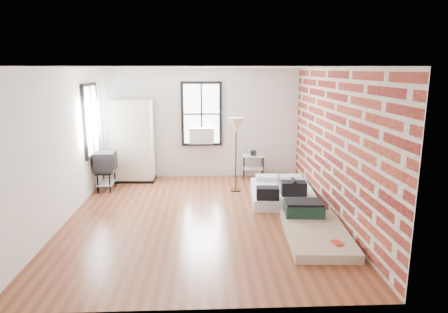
{
  "coord_description": "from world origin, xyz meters",
  "views": [
    {
      "loc": [
        0.13,
        -7.21,
        2.77
      ],
      "look_at": [
        0.46,
        0.3,
        1.12
      ],
      "focal_mm": 32.0,
      "sensor_mm": 36.0,
      "label": 1
    }
  ],
  "objects_px": {
    "wardrobe": "(133,141)",
    "tv_stand": "(106,163)",
    "mattress_main": "(282,192)",
    "mattress_bare": "(313,227)",
    "side_table": "(253,160)",
    "floor_lamp": "(236,129)"
  },
  "relations": [
    {
      "from": "wardrobe",
      "to": "tv_stand",
      "type": "xyz_separation_m",
      "value": [
        -0.5,
        -0.78,
        -0.37
      ]
    },
    {
      "from": "mattress_main",
      "to": "tv_stand",
      "type": "relative_size",
      "value": 2.04
    },
    {
      "from": "mattress_bare",
      "to": "tv_stand",
      "type": "relative_size",
      "value": 2.16
    },
    {
      "from": "mattress_main",
      "to": "side_table",
      "type": "height_order",
      "value": "side_table"
    },
    {
      "from": "side_table",
      "to": "tv_stand",
      "type": "xyz_separation_m",
      "value": [
        -3.53,
        -0.85,
        0.15
      ]
    },
    {
      "from": "tv_stand",
      "to": "mattress_main",
      "type": "bearing_deg",
      "value": -12.84
    },
    {
      "from": "mattress_main",
      "to": "mattress_bare",
      "type": "height_order",
      "value": "mattress_main"
    },
    {
      "from": "mattress_bare",
      "to": "tv_stand",
      "type": "height_order",
      "value": "tv_stand"
    },
    {
      "from": "side_table",
      "to": "floor_lamp",
      "type": "xyz_separation_m",
      "value": [
        -0.53,
        -1.05,
        0.97
      ]
    },
    {
      "from": "mattress_bare",
      "to": "floor_lamp",
      "type": "bearing_deg",
      "value": 117.78
    },
    {
      "from": "mattress_main",
      "to": "wardrobe",
      "type": "height_order",
      "value": "wardrobe"
    },
    {
      "from": "mattress_bare",
      "to": "mattress_main",
      "type": "bearing_deg",
      "value": 99.43
    },
    {
      "from": "side_table",
      "to": "floor_lamp",
      "type": "bearing_deg",
      "value": -116.77
    },
    {
      "from": "mattress_main",
      "to": "floor_lamp",
      "type": "relative_size",
      "value": 1.08
    },
    {
      "from": "wardrobe",
      "to": "floor_lamp",
      "type": "distance_m",
      "value": 2.72
    },
    {
      "from": "tv_stand",
      "to": "floor_lamp",
      "type": "bearing_deg",
      "value": -4.22
    },
    {
      "from": "tv_stand",
      "to": "mattress_bare",
      "type": "bearing_deg",
      "value": -33.92
    },
    {
      "from": "wardrobe",
      "to": "tv_stand",
      "type": "height_order",
      "value": "wardrobe"
    },
    {
      "from": "mattress_main",
      "to": "wardrobe",
      "type": "xyz_separation_m",
      "value": [
        -3.45,
        1.65,
        0.86
      ]
    },
    {
      "from": "mattress_bare",
      "to": "side_table",
      "type": "xyz_separation_m",
      "value": [
        -0.62,
        3.6,
        0.37
      ]
    },
    {
      "from": "mattress_bare",
      "to": "side_table",
      "type": "bearing_deg",
      "value": 103.31
    },
    {
      "from": "wardrobe",
      "to": "tv_stand",
      "type": "bearing_deg",
      "value": -121.41
    }
  ]
}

